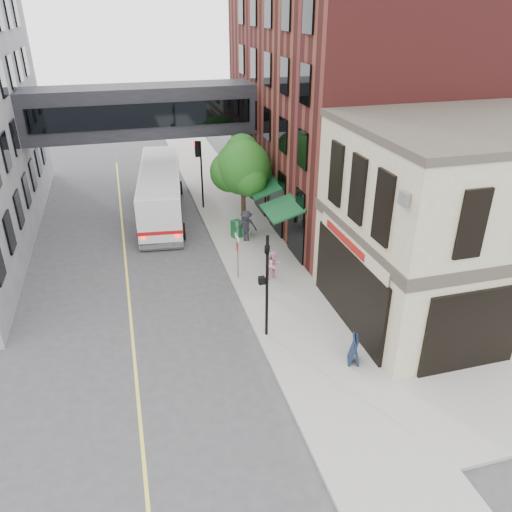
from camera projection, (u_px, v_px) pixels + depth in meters
ground at (271, 369)px, 19.01m from camera, size 120.00×120.00×0.00m
sidewalk_main at (237, 223)px, 31.48m from camera, size 4.00×60.00×0.15m
corner_building at (463, 223)px, 20.95m from camera, size 10.19×8.12×8.45m
brick_building at (355, 101)px, 31.11m from camera, size 13.76×18.00×14.00m
skyway_bridge at (141, 111)px, 30.83m from camera, size 14.00×3.18×3.00m
traffic_signal_near at (266, 275)px, 19.47m from camera, size 0.44×0.22×4.60m
traffic_signal_far at (199, 161)px, 32.18m from camera, size 0.53×0.28×4.50m
street_sign_pole at (237, 245)px, 24.25m from camera, size 0.08×0.75×3.00m
street_tree at (242, 167)px, 29.12m from camera, size 3.80×3.20×5.60m
lane_marking at (126, 266)px, 26.42m from camera, size 0.12×40.00×0.01m
bus at (161, 190)px, 32.19m from camera, size 3.80×11.54×3.05m
pedestrian_a at (248, 224)px, 29.11m from camera, size 0.58×0.41×1.54m
pedestrian_b at (274, 265)px, 24.60m from camera, size 0.88×0.78×1.50m
pedestrian_c at (246, 226)px, 28.54m from camera, size 1.27×0.84×1.83m
newspaper_box at (236, 229)px, 29.16m from camera, size 0.64×0.60×1.03m
sandwich_board at (354, 349)px, 18.90m from camera, size 0.62×0.75×1.15m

